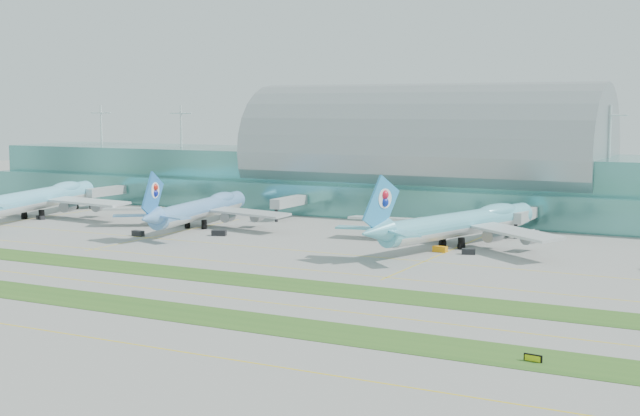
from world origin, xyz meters
The scene contains 17 objects.
ground centered at (0.00, 0.00, 0.00)m, with size 700.00×700.00×0.00m, color gray.
terminal centered at (0.01, 128.79, 14.23)m, with size 340.00×69.10×36.00m.
grass_strip_near centered at (0.00, -28.00, 0.04)m, with size 420.00×12.00×0.08m, color #2D591E.
grass_strip_far centered at (0.00, 2.00, 0.04)m, with size 420.00×12.00×0.08m, color #2D591E.
taxiline_a centered at (0.00, -48.00, 0.01)m, with size 420.00×0.35×0.01m, color yellow.
taxiline_b centered at (0.00, -14.00, 0.01)m, with size 420.00×0.35×0.01m, color yellow.
taxiline_c centered at (0.00, 18.00, 0.01)m, with size 420.00×0.35×0.01m, color yellow.
taxiline_d centered at (0.00, 40.00, 0.01)m, with size 420.00×0.35×0.01m, color yellow.
airliner_a centered at (-103.93, 59.23, 6.52)m, with size 65.36×75.54×21.12m.
airliner_b centered at (-44.74, 64.61, 5.74)m, with size 58.64×67.32×18.61m.
airliner_c centered at (35.24, 65.85, 6.18)m, with size 61.62×71.35×20.04m.
gse_b centered at (-100.00, 55.45, 0.61)m, with size 2.94×1.60×1.23m, color black.
gse_c centered at (-49.32, 41.03, 0.76)m, with size 3.60×1.59×1.52m, color black.
gse_d centered at (-30.01, 52.08, 0.77)m, with size 3.93×2.08×1.54m, color black.
gse_e centered at (33.70, 54.21, 0.71)m, with size 3.44×1.63×1.42m, color orange.
gse_f centered at (41.02, 54.08, 0.69)m, with size 3.27×1.75×1.38m, color black.
taxiway_sign_east centered at (77.94, -29.48, 0.56)m, with size 2.68×0.64×1.13m.
Camera 1 is at (107.82, -150.51, 35.54)m, focal length 50.00 mm.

